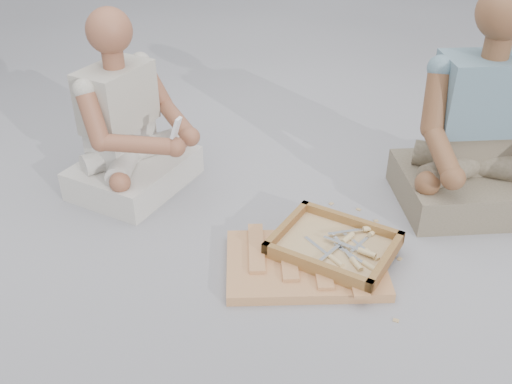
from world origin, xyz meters
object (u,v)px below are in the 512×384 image
(carved_panel, at_px, (305,264))
(craftsman, at_px, (129,131))
(tool_tray, at_px, (334,246))
(companion, at_px, (479,138))

(carved_panel, relative_size, craftsman, 0.72)
(tool_tray, height_order, companion, companion)
(craftsman, bearing_deg, carved_panel, 79.49)
(tool_tray, distance_m, companion, 0.82)
(craftsman, distance_m, companion, 1.54)
(craftsman, xyz_separation_m, companion, (1.49, 0.40, 0.04))
(carved_panel, distance_m, craftsman, 1.02)
(carved_panel, xyz_separation_m, craftsman, (-0.93, 0.32, 0.26))
(craftsman, bearing_deg, companion, 113.19)
(tool_tray, xyz_separation_m, craftsman, (-1.02, 0.22, 0.22))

